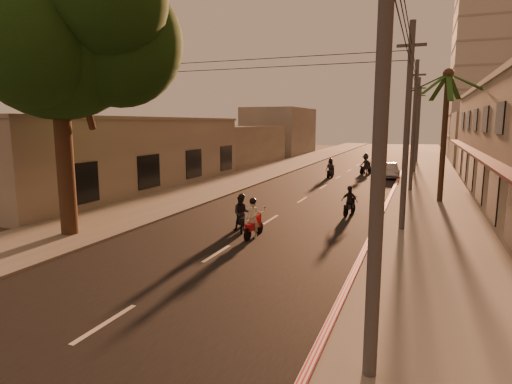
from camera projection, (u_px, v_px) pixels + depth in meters
ground at (189, 271)px, 13.98m from camera, size 160.00×160.00×0.00m
road at (323, 187)px, 32.37m from camera, size 10.00×140.00×0.02m
sidewalk_right at (430, 192)px, 29.67m from camera, size 5.00×140.00×0.12m
sidewalk_left at (233, 181)px, 35.06m from camera, size 5.00×140.00×0.12m
curb_stripe at (388, 201)px, 25.93m from camera, size 0.20×60.00×0.20m
left_building at (119, 153)px, 31.46m from camera, size 8.20×24.20×5.20m
distant_tower at (502, 54)px, 57.48m from camera, size 12.10×12.10×28.00m
broadleaf_tree at (66, 29)px, 16.97m from camera, size 9.60×8.70×12.10m
palm_tree at (448, 82)px, 24.67m from camera, size 5.00×5.00×8.20m
utility_poles at (415, 97)px, 29.10m from camera, size 1.20×48.26×9.00m
filler_right at (489, 138)px, 49.85m from camera, size 8.00×14.00×6.00m
filler_left_near at (232, 145)px, 49.92m from camera, size 8.00×14.00×4.40m
filler_left_far at (280, 131)px, 66.26m from camera, size 8.00×14.00×7.00m
scooter_red at (253, 220)px, 17.92m from camera, size 0.68×1.76×1.73m
scooter_mid_a at (242, 214)px, 19.10m from camera, size 1.21×1.64×1.70m
scooter_mid_b at (349, 202)px, 22.33m from camera, size 1.01×1.59×1.57m
scooter_far_a at (330, 169)px, 37.74m from camera, size 0.92×1.75×1.73m
scooter_far_b at (366, 164)px, 40.41m from camera, size 1.72×1.88×1.98m
parked_car at (389, 171)px, 37.59m from camera, size 2.97×4.50×1.30m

